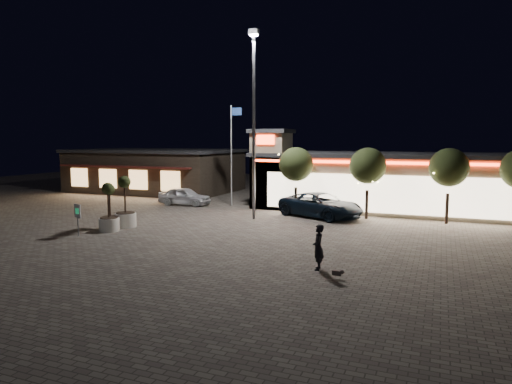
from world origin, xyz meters
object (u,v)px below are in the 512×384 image
at_px(white_sedan, 185,196).
at_px(planter_mid, 110,215).
at_px(valet_sign, 78,214).
at_px(pickup_truck, 321,205).
at_px(planter_left, 109,216).
at_px(pedestrian, 318,247).

distance_m(white_sedan, planter_mid, 10.44).
bearing_deg(valet_sign, planter_mid, 81.75).
xyz_separation_m(pickup_truck, valet_sign, (-10.88, -11.11, 0.41)).
xyz_separation_m(pickup_truck, white_sedan, (-11.70, 1.52, -0.11)).
relative_size(planter_left, valet_sign, 1.59).
xyz_separation_m(white_sedan, pedestrian, (14.74, -14.00, 0.21)).
bearing_deg(valet_sign, pedestrian, -5.62).
bearing_deg(planter_left, planter_mid, 121.82).
relative_size(white_sedan, planter_mid, 1.58).
bearing_deg(planter_mid, white_sedan, 96.34).
distance_m(white_sedan, planter_left, 10.98).
xyz_separation_m(pedestrian, valet_sign, (-13.91, 1.37, 0.31)).
xyz_separation_m(planter_left, valet_sign, (-0.64, -1.75, 0.37)).
bearing_deg(planter_mid, valet_sign, -98.25).
distance_m(pickup_truck, planter_mid, 13.77).
distance_m(pedestrian, planter_left, 13.63).
height_order(planter_left, planter_mid, planter_left).
bearing_deg(pickup_truck, pedestrian, -141.59).
relative_size(pedestrian, planter_mid, 0.69).
bearing_deg(planter_left, white_sedan, 97.68).
bearing_deg(white_sedan, pickup_truck, -100.02).
xyz_separation_m(pedestrian, planter_mid, (-13.58, 3.63, -0.10)).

